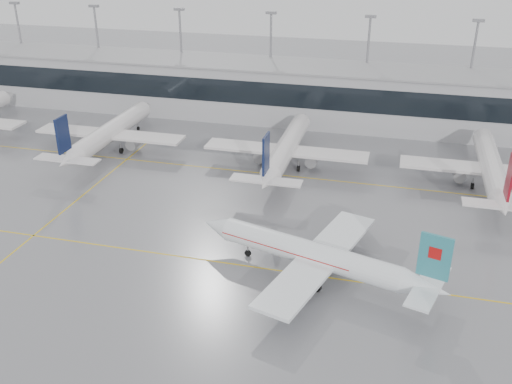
# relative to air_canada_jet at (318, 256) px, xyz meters

# --- Properties ---
(ground) EXTENTS (320.00, 320.00, 0.00)m
(ground) POSITION_rel_air_canada_jet_xyz_m (-11.24, 0.43, -3.21)
(ground) COLOR gray
(ground) RESTS_ON ground
(taxi_line_main) EXTENTS (120.00, 0.25, 0.01)m
(taxi_line_main) POSITION_rel_air_canada_jet_xyz_m (-11.24, 0.43, -3.21)
(taxi_line_main) COLOR yellow
(taxi_line_main) RESTS_ON ground
(taxi_line_north) EXTENTS (120.00, 0.25, 0.01)m
(taxi_line_north) POSITION_rel_air_canada_jet_xyz_m (-11.24, 30.43, -3.21)
(taxi_line_north) COLOR yellow
(taxi_line_north) RESTS_ON ground
(taxi_line_cross) EXTENTS (0.25, 60.00, 0.01)m
(taxi_line_cross) POSITION_rel_air_canada_jet_xyz_m (-41.24, 15.43, -3.21)
(taxi_line_cross) COLOR yellow
(taxi_line_cross) RESTS_ON ground
(terminal) EXTENTS (180.00, 15.00, 12.00)m
(terminal) POSITION_rel_air_canada_jet_xyz_m (-11.24, 62.43, 2.79)
(terminal) COLOR #A5A5A9
(terminal) RESTS_ON ground
(terminal_glass) EXTENTS (180.00, 0.20, 5.00)m
(terminal_glass) POSITION_rel_air_canada_jet_xyz_m (-11.24, 54.88, 4.29)
(terminal_glass) COLOR black
(terminal_glass) RESTS_ON ground
(terminal_roof) EXTENTS (182.00, 16.00, 0.40)m
(terminal_roof) POSITION_rel_air_canada_jet_xyz_m (-11.24, 62.43, 8.99)
(terminal_roof) COLOR gray
(terminal_roof) RESTS_ON ground
(light_masts) EXTENTS (156.40, 1.00, 22.60)m
(light_masts) POSITION_rel_air_canada_jet_xyz_m (-11.24, 68.43, 10.13)
(light_masts) COLOR gray
(light_masts) RESTS_ON ground
(air_canada_jet) EXTENTS (33.12, 26.33, 10.26)m
(air_canada_jet) POSITION_rel_air_canada_jet_xyz_m (0.00, 0.00, 0.00)
(air_canada_jet) COLOR white
(air_canada_jet) RESTS_ON ground
(parked_jet_b) EXTENTS (29.64, 36.96, 11.72)m
(parked_jet_b) POSITION_rel_air_canada_jet_xyz_m (-46.24, 34.12, 0.50)
(parked_jet_b) COLOR silver
(parked_jet_b) RESTS_ON ground
(parked_jet_c) EXTENTS (29.64, 36.96, 11.72)m
(parked_jet_c) POSITION_rel_air_canada_jet_xyz_m (-11.24, 34.12, 0.50)
(parked_jet_c) COLOR silver
(parked_jet_c) RESTS_ON ground
(parked_jet_d) EXTENTS (29.64, 36.96, 11.72)m
(parked_jet_d) POSITION_rel_air_canada_jet_xyz_m (23.76, 34.12, 0.50)
(parked_jet_d) COLOR silver
(parked_jet_d) RESTS_ON ground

